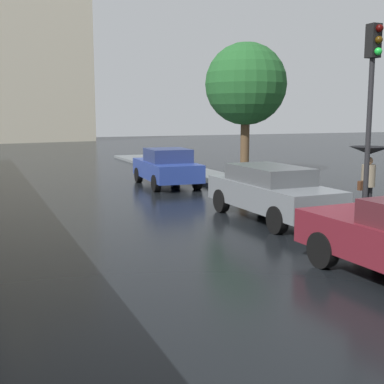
{
  "coord_description": "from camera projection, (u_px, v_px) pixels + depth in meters",
  "views": [
    {
      "loc": [
        -4.08,
        -1.81,
        2.76
      ],
      "look_at": [
        0.28,
        8.43,
        1.04
      ],
      "focal_mm": 47.11,
      "sensor_mm": 36.0,
      "label": 1
    }
  ],
  "objects": [
    {
      "name": "car_blue_mid_road",
      "position": [
        167.0,
        167.0,
        19.49
      ],
      "size": [
        1.98,
        4.1,
        1.46
      ],
      "rotation": [
        0.0,
        0.0,
        -0.06
      ],
      "color": "navy",
      "rests_on": "ground"
    },
    {
      "name": "car_grey_far_ahead",
      "position": [
        271.0,
        191.0,
        13.26
      ],
      "size": [
        1.74,
        4.36,
        1.41
      ],
      "rotation": [
        0.0,
        0.0,
        0.01
      ],
      "color": "slate",
      "rests_on": "ground"
    },
    {
      "name": "pedestrian_with_umbrella_far",
      "position": [
        369.0,
        162.0,
        13.03
      ],
      "size": [
        1.03,
        1.03,
        1.79
      ],
      "rotation": [
        0.0,
        0.0,
        0.18
      ],
      "color": "black",
      "rests_on": "sidewalk_strip"
    },
    {
      "name": "traffic_light",
      "position": [
        371.0,
        89.0,
        11.51
      ],
      "size": [
        0.26,
        0.39,
        4.64
      ],
      "color": "black",
      "rests_on": "sidewalk_strip"
    },
    {
      "name": "street_tree_near",
      "position": [
        246.0,
        84.0,
        22.02
      ],
      "size": [
        3.58,
        3.58,
        5.87
      ],
      "color": "#4C3823",
      "rests_on": "ground"
    },
    {
      "name": "distant_tower",
      "position": [
        11.0,
        38.0,
        49.68
      ],
      "size": [
        15.58,
        8.52,
        25.42
      ],
      "color": "beige",
      "rests_on": "ground"
    }
  ]
}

